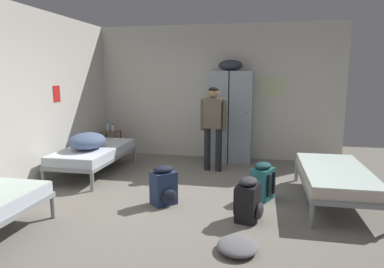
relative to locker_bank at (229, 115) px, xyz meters
The scene contains 14 objects.
ground_plane 2.78m from the locker_bank, 97.11° to the right, with size 9.18×9.18×0.00m, color slate.
room_backdrop 2.11m from the locker_bank, 144.08° to the right, with size 5.20×5.80×2.80m.
locker_bank is the anchor object (origin of this frame).
shelf_unit 2.64m from the locker_bank, behind, with size 0.38×0.30×0.57m.
bed_right 2.72m from the locker_bank, 50.99° to the right, with size 0.90×1.90×0.49m.
bed_left_rear 2.76m from the locker_bank, 149.11° to the right, with size 0.90×1.90×0.49m.
bedding_heap 2.84m from the locker_bank, 145.89° to the right, with size 0.59×0.77×0.29m.
person_traveler 0.83m from the locker_bank, 105.87° to the right, with size 0.49×0.24×1.56m.
water_bottle 2.66m from the locker_bank, behind, with size 0.06×0.06×0.20m.
lotion_bottle 2.52m from the locker_bank, behind, with size 0.05×0.05×0.17m.
backpack_navy 2.78m from the locker_bank, 104.13° to the right, with size 0.42×0.42×0.55m.
backpack_black 3.06m from the locker_bank, 80.14° to the right, with size 0.39×0.37×0.55m.
backpack_teal 2.36m from the locker_bank, 72.71° to the right, with size 0.41×0.39×0.55m.
clothes_pile_grey 3.84m from the locker_bank, 83.33° to the right, with size 0.42×0.46×0.11m.
Camera 1 is at (0.93, -4.40, 1.78)m, focal length 32.12 mm.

